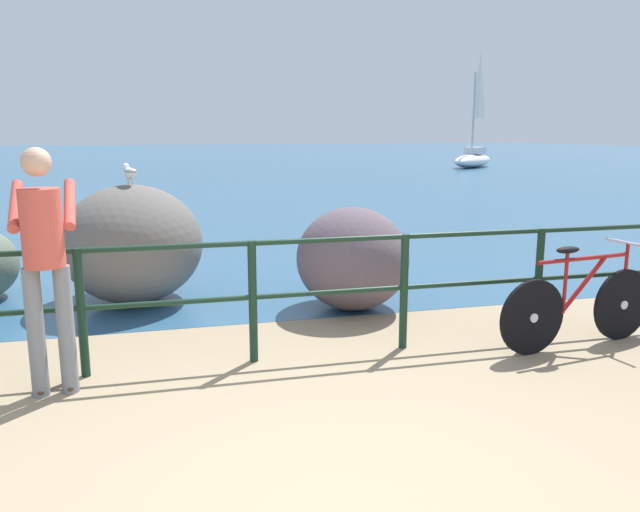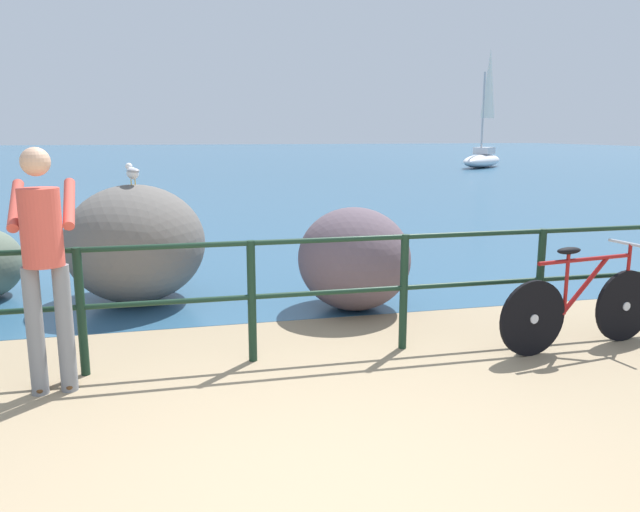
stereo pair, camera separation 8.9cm
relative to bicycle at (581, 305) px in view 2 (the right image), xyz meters
name	(u,v)px [view 2 (the right image)]	position (x,y,z in m)	size (l,w,h in m)	color
ground_plane	(189,187)	(-2.85, 18.18, -0.44)	(120.00, 120.00, 0.10)	#937F60
sea_surface	(179,156)	(-2.85, 46.38, -0.39)	(120.00, 90.00, 0.01)	#2D5675
promenade_railing	(252,287)	(-2.85, 0.35, 0.24)	(8.02, 0.07, 1.02)	black
bicycle	(581,305)	(0.00, 0.00, 0.00)	(1.69, 0.48, 0.92)	black
person_at_railing	(44,259)	(-4.35, 0.07, 0.60)	(0.48, 0.65, 1.78)	slate
breakwater_boulder_main	(135,243)	(-3.87, 2.55, 0.27)	(1.54, 1.67, 1.31)	#605B56
breakwater_boulder_right	(354,259)	(-1.58, 1.67, 0.16)	(1.20, 1.27, 1.10)	#5C4D56
seagull	(132,172)	(-3.86, 2.52, 1.06)	(0.20, 0.34, 0.23)	gold
sailboat	(483,154)	(12.72, 25.99, 0.32)	(4.09, 3.97, 6.16)	white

